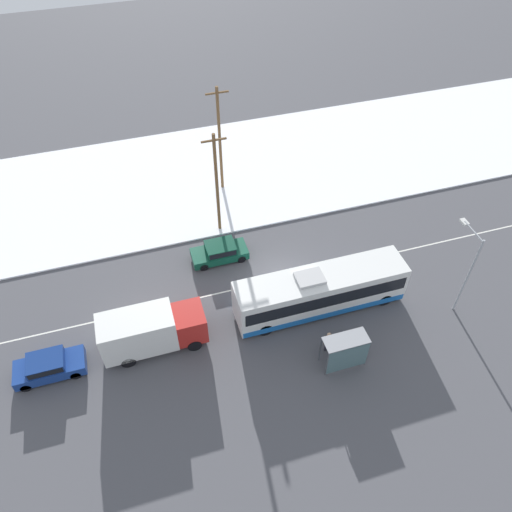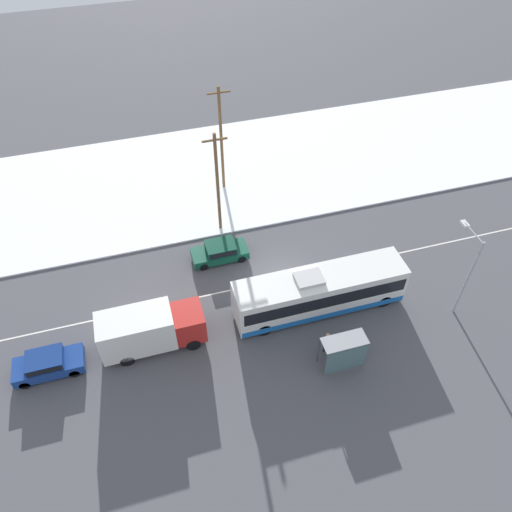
% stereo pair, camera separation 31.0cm
% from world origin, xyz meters
% --- Properties ---
extents(ground_plane, '(120.00, 120.00, 0.00)m').
position_xyz_m(ground_plane, '(0.00, 0.00, 0.00)').
color(ground_plane, '#4C4C51').
extents(snow_lot, '(80.00, 15.80, 0.12)m').
position_xyz_m(snow_lot, '(0.00, 13.65, 0.06)').
color(snow_lot, white).
rests_on(snow_lot, ground_plane).
extents(lane_marking_center, '(60.00, 0.12, 0.00)m').
position_xyz_m(lane_marking_center, '(0.00, 0.00, 0.00)').
color(lane_marking_center, silver).
rests_on(lane_marking_center, ground_plane).
extents(city_bus, '(11.55, 2.57, 3.31)m').
position_xyz_m(city_bus, '(1.71, -3.12, 1.62)').
color(city_bus, white).
rests_on(city_bus, ground_plane).
extents(box_truck, '(6.48, 2.30, 3.09)m').
position_xyz_m(box_truck, '(-9.58, -3.07, 1.69)').
color(box_truck, silver).
rests_on(box_truck, ground_plane).
extents(sedan_car, '(4.15, 1.80, 1.43)m').
position_xyz_m(sedan_car, '(-3.62, 3.27, 0.78)').
color(sedan_car, '#0F4733').
rests_on(sedan_car, ground_plane).
extents(parked_car_near_truck, '(4.18, 1.80, 1.49)m').
position_xyz_m(parked_car_near_truck, '(-15.91, -3.21, 0.81)').
color(parked_car_near_truck, navy).
rests_on(parked_car_near_truck, ground_plane).
extents(pedestrian_at_stop, '(0.63, 0.28, 1.76)m').
position_xyz_m(pedestrian_at_stop, '(0.91, -6.59, 1.08)').
color(pedestrian_at_stop, '#23232D').
rests_on(pedestrian_at_stop, ground_plane).
extents(bus_shelter, '(2.73, 1.20, 2.40)m').
position_xyz_m(bus_shelter, '(1.46, -7.96, 1.67)').
color(bus_shelter, gray).
rests_on(bus_shelter, ground_plane).
extents(streetlamp, '(0.36, 2.31, 6.54)m').
position_xyz_m(streetlamp, '(10.48, -5.58, 4.17)').
color(streetlamp, '#9EA3A8').
rests_on(streetlamp, ground_plane).
extents(utility_pole_roadside, '(1.80, 0.24, 8.70)m').
position_xyz_m(utility_pole_roadside, '(-2.84, 6.48, 4.54)').
color(utility_pole_roadside, brown).
rests_on(utility_pole_roadside, ground_plane).
extents(utility_pole_snowlot, '(1.80, 0.24, 9.39)m').
position_xyz_m(utility_pole_snowlot, '(-1.33, 11.58, 4.89)').
color(utility_pole_snowlot, brown).
rests_on(utility_pole_snowlot, ground_plane).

